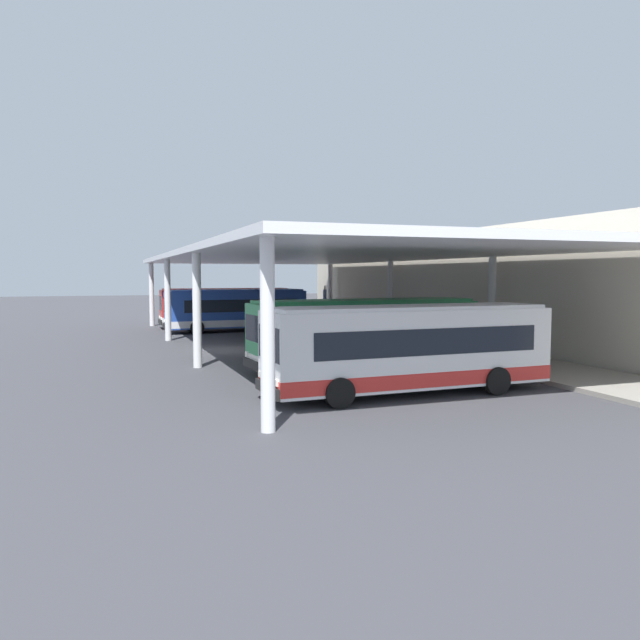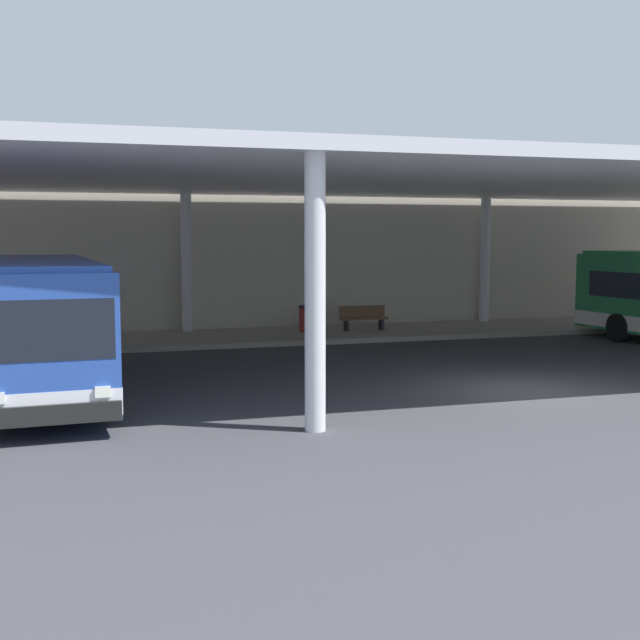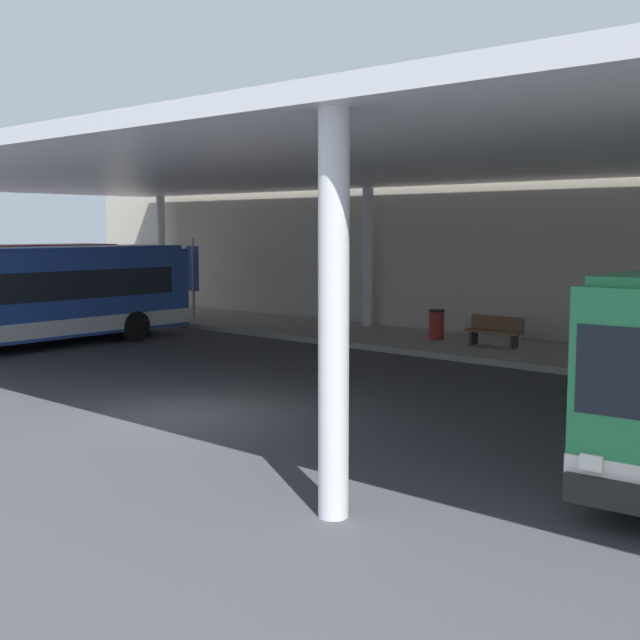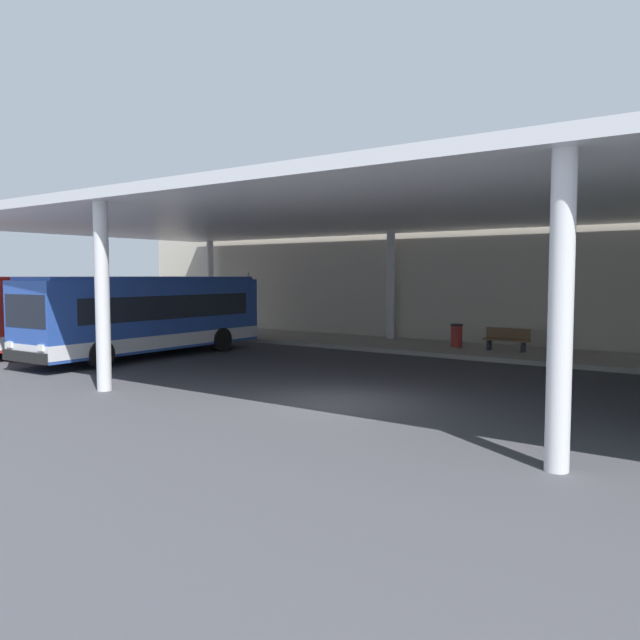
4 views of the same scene
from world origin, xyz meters
name	(u,v)px [view 1 (image 1 of 4)]	position (x,y,z in m)	size (l,w,h in m)	color
ground_plane	(225,350)	(0.00, 0.00, 0.00)	(200.00, 200.00, 0.00)	#3D3D42
platform_kerb	(409,341)	(0.00, 11.75, 0.09)	(42.00, 4.50, 0.18)	gray
station_building_facade	(454,286)	(0.00, 15.00, 3.51)	(48.00, 1.60, 7.03)	beige
canopy_shelter	(316,257)	(0.00, 5.50, 5.31)	(40.00, 17.00, 5.55)	silver
bus_nearest_bay	(226,307)	(-15.31, 3.12, 1.66)	(2.82, 10.56, 3.17)	red
bus_second_bay	(236,309)	(-11.19, 3.09, 1.66)	(3.02, 10.62, 3.17)	#284CA8
bus_middle_bay	(365,333)	(9.45, 4.45, 1.66)	(3.24, 10.68, 3.17)	#28844C
bus_far_bay	(409,348)	(15.15, 3.60, 1.66)	(2.90, 10.59, 3.17)	white
bench_waiting	(411,332)	(0.18, 11.82, 0.66)	(1.80, 0.45, 0.92)	brown
trash_bin	(397,329)	(-2.04, 11.95, 0.68)	(0.52, 0.52, 0.98)	maroon
banner_sign	(325,303)	(-13.09, 10.94, 1.98)	(0.70, 0.12, 3.20)	#B2B2B7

